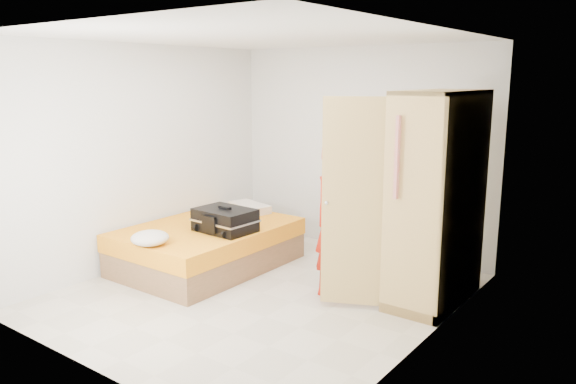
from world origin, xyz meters
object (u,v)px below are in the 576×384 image
Objects in this scene: wardrobe at (430,204)px; round_cushion at (150,238)px; person at (336,220)px; suitcase at (225,220)px; bed at (208,246)px.

round_cushion is (-2.44, -1.47, -0.42)m from wardrobe.
suitcase is at bearing 114.48° from person.
wardrobe is 3.04× the size of suitcase.
round_cushion is at bearing -148.88° from wardrobe.
wardrobe is (2.50, 0.57, 0.75)m from bed.
suitcase reaches higher than round_cushion.
round_cushion is (-0.26, -0.86, -0.05)m from suitcase.
wardrobe reaches higher than person.
round_cushion is at bearing 138.72° from person.
round_cushion is (-1.58, -1.11, -0.21)m from person.
bed is 0.50m from suitcase.
wardrobe is 5.31× the size of round_cushion.
bed is at bearing 175.80° from suitcase.
bed is 2.68m from wardrobe.
round_cushion reaches higher than bed.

